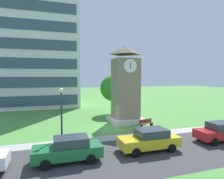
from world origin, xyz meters
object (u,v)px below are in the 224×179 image
object	(u,v)px
tree_by_building	(113,88)
parked_car_yellow	(149,139)
parked_car_green	(68,149)
parked_car_red	(219,132)
park_bench	(146,123)
clock_tower	(125,89)
street_lamp	(61,111)

from	to	relation	value
tree_by_building	parked_car_yellow	size ratio (longest dim) A/B	1.26
tree_by_building	parked_car_green	xyz separation A→B (m)	(-8.38, -15.40, -3.12)
tree_by_building	parked_car_green	bearing A→B (deg)	-118.57
tree_by_building	parked_car_red	bearing A→B (deg)	-72.10
park_bench	parked_car_yellow	bearing A→B (deg)	-116.06
clock_tower	parked_car_yellow	distance (m)	10.29
clock_tower	tree_by_building	bearing A→B (deg)	86.98
tree_by_building	parked_car_red	world-z (taller)	tree_by_building
parked_car_yellow	street_lamp	bearing A→B (deg)	162.99
park_bench	tree_by_building	world-z (taller)	tree_by_building
park_bench	street_lamp	size ratio (longest dim) A/B	0.38
clock_tower	parked_car_red	distance (m)	11.39
clock_tower	parked_car_green	size ratio (longest dim) A/B	2.06
clock_tower	parked_car_green	distance (m)	13.04
street_lamp	parked_car_red	xyz separation A→B (m)	(13.61, -1.98, -2.27)
parked_car_green	street_lamp	bearing A→B (deg)	97.89
tree_by_building	parked_car_red	distance (m)	16.34
parked_car_red	park_bench	bearing A→B (deg)	121.08
parked_car_green	parked_car_yellow	world-z (taller)	same
street_lamp	parked_car_green	distance (m)	3.11
tree_by_building	clock_tower	bearing A→B (deg)	-93.02
park_bench	tree_by_building	distance (m)	9.54
clock_tower	parked_car_yellow	size ratio (longest dim) A/B	2.00
clock_tower	tree_by_building	xyz separation A→B (m)	(0.30, 5.74, -0.26)
clock_tower	parked_car_red	bearing A→B (deg)	-61.23
parked_car_red	parked_car_green	bearing A→B (deg)	-179.44
parked_car_green	parked_car_yellow	size ratio (longest dim) A/B	0.97
tree_by_building	parked_car_red	xyz separation A→B (m)	(4.93, -15.27, -3.12)
parked_car_green	parked_car_red	xyz separation A→B (m)	(13.31, 0.13, -0.00)
street_lamp	tree_by_building	bearing A→B (deg)	56.85
street_lamp	park_bench	bearing A→B (deg)	24.72
street_lamp	clock_tower	bearing A→B (deg)	42.03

